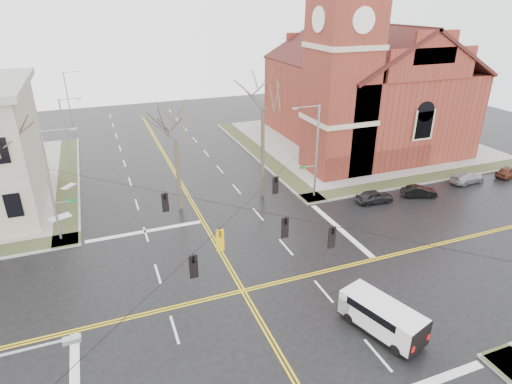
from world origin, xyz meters
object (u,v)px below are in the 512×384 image
object	(u,v)px
tree_nw_near	(175,134)
parked_car_b	(419,191)
parked_car_c	(467,177)
church	(361,80)
tree_ne	(263,102)
cargo_van	(379,314)
parked_car_d	(508,172)
streetlight_north_a	(66,132)
signal_pole_nw	(52,184)
parked_car_a	(375,196)
tree_nw_far	(5,142)
streetlight_north_b	(69,96)
signal_pole_ne	(315,149)

from	to	relation	value
tree_nw_near	parked_car_b	bearing A→B (deg)	-14.29
parked_car_c	church	bearing A→B (deg)	8.09
parked_car_c	tree_ne	bearing A→B (deg)	73.48
cargo_van	parked_car_d	xyz separation A→B (m)	(27.65, 14.82, -0.54)
church	streetlight_north_a	bearing A→B (deg)	174.81
signal_pole_nw	parked_car_c	size ratio (longest dim) A/B	2.24
parked_car_a	streetlight_north_a	bearing A→B (deg)	58.33
tree_nw_far	tree_nw_near	size ratio (longest dim) A/B	1.11
parked_car_a	parked_car_c	bearing A→B (deg)	-83.00
streetlight_north_b	tree_ne	size ratio (longest dim) A/B	0.62
tree_nw_far	tree_nw_near	bearing A→B (deg)	-0.62
parked_car_d	signal_pole_ne	bearing A→B (deg)	68.66
streetlight_north_b	parked_car_c	world-z (taller)	streetlight_north_b
streetlight_north_a	parked_car_a	xyz separation A→B (m)	(26.94, -19.67, -3.85)
signal_pole_ne	streetlight_north_b	bearing A→B (deg)	121.05
signal_pole_ne	streetlight_north_a	world-z (taller)	signal_pole_ne
streetlight_north_a	signal_pole_ne	bearing A→B (deg)	-36.90
tree_ne	streetlight_north_b	bearing A→B (deg)	116.81
signal_pole_nw	tree_ne	distance (m)	18.75
tree_nw_near	tree_ne	size ratio (longest dim) A/B	0.76
cargo_van	church	bearing A→B (deg)	41.32
tree_ne	signal_pole_ne	bearing A→B (deg)	-23.33
church	parked_car_b	xyz separation A→B (m)	(-3.61, -16.94, -7.88)
parked_car_b	tree_ne	size ratio (longest dim) A/B	0.26
signal_pole_ne	cargo_van	size ratio (longest dim) A/B	1.68
streetlight_north_b	tree_nw_near	distance (m)	35.80
streetlight_north_b	tree_nw_far	xyz separation A→B (m)	(-3.48, -34.30, 3.49)
parked_car_a	parked_car_c	xyz separation A→B (m)	(12.03, 0.53, -0.03)
signal_pole_ne	cargo_van	xyz separation A→B (m)	(-5.15, -17.78, -3.82)
tree_nw_far	tree_ne	xyz separation A→B (m)	(20.94, -0.25, 1.39)
church	tree_nw_near	world-z (taller)	church
streetlight_north_b	cargo_van	world-z (taller)	streetlight_north_b
tree_nw_near	signal_pole_nw	bearing A→B (deg)	-168.42
church	signal_pole_nw	size ratio (longest dim) A/B	3.06
parked_car_c	parked_car_d	size ratio (longest dim) A/B	1.16
church	cargo_van	world-z (taller)	church
parked_car_b	parked_car_d	distance (m)	12.69
tree_nw_far	church	bearing A→B (deg)	15.91
parked_car_a	church	bearing A→B (deg)	-22.80
parked_car_b	parked_car_d	world-z (taller)	parked_car_d
cargo_van	tree_ne	world-z (taller)	tree_ne
parked_car_b	parked_car_d	size ratio (longest dim) A/B	0.97
signal_pole_ne	parked_car_c	size ratio (longest dim) A/B	2.24
tree_ne	parked_car_d	bearing A→B (deg)	-10.29
cargo_van	tree_ne	size ratio (longest dim) A/B	0.41
parked_car_a	parked_car_d	xyz separation A→B (m)	(17.54, 0.22, -0.03)
signal_pole_ne	parked_car_c	bearing A→B (deg)	-8.83
parked_car_a	parked_car_b	xyz separation A→B (m)	(4.87, -0.48, -0.06)
signal_pole_nw	parked_car_a	world-z (taller)	signal_pole_nw
streetlight_north_a	cargo_van	xyz separation A→B (m)	(16.82, -34.28, -3.34)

